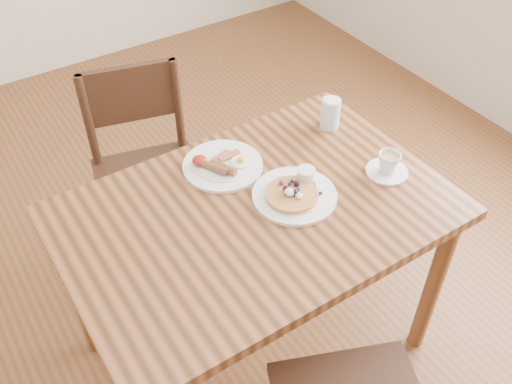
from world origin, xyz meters
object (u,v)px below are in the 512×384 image
chair_far (146,167)px  breakfast_plate (222,165)px  water_glass (330,113)px  dining_table (256,230)px  teacup_saucer (388,165)px  pancake_plate (295,193)px

chair_far → breakfast_plate: (0.11, -0.44, 0.27)m
chair_far → water_glass: chair_far is taller
dining_table → water_glass: 0.53m
water_glass → teacup_saucer: bearing=-90.4°
chair_far → breakfast_plate: bearing=118.0°
chair_far → water_glass: size_ratio=7.83×
chair_far → teacup_saucer: bearing=140.0°
pancake_plate → breakfast_plate: 0.28m
teacup_saucer → water_glass: 0.31m
chair_far → water_glass: (0.56, -0.45, 0.31)m
dining_table → breakfast_plate: breakfast_plate is taller
pancake_plate → water_glass: bearing=35.8°
chair_far → water_glass: bearing=154.9°
chair_far → teacup_saucer: (0.56, -0.76, 0.29)m
chair_far → dining_table: bearing=112.2°
breakfast_plate → water_glass: bearing=-1.7°
dining_table → teacup_saucer: (0.46, -0.09, 0.13)m
pancake_plate → breakfast_plate: bearing=116.3°
teacup_saucer → chair_far: bearing=126.1°
chair_far → breakfast_plate: chair_far is taller
pancake_plate → teacup_saucer: bearing=-13.1°
dining_table → pancake_plate: size_ratio=4.44×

